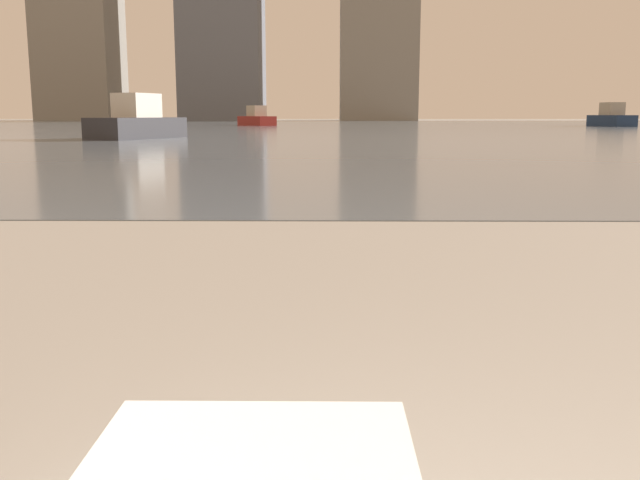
% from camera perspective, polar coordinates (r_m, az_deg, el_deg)
% --- Properties ---
extents(harbor_water, '(180.00, 110.00, 0.01)m').
position_cam_1_polar(harbor_water, '(61.78, 0.71, 9.10)').
color(harbor_water, slate).
rests_on(harbor_water, ground_plane).
extents(harbor_boat_0, '(3.33, 5.24, 1.86)m').
position_cam_1_polar(harbor_boat_0, '(31.03, -14.39, 9.08)').
color(harbor_boat_0, '#2D2D33').
rests_on(harbor_boat_0, harbor_water).
extents(harbor_boat_2, '(2.38, 5.47, 1.99)m').
position_cam_1_polar(harbor_boat_2, '(65.81, 22.28, 9.03)').
color(harbor_boat_2, navy).
rests_on(harbor_boat_2, harbor_water).
extents(harbor_boat_3, '(3.85, 4.87, 1.77)m').
position_cam_1_polar(harbor_boat_3, '(64.89, -5.10, 9.66)').
color(harbor_boat_3, maroon).
rests_on(harbor_boat_3, harbor_water).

